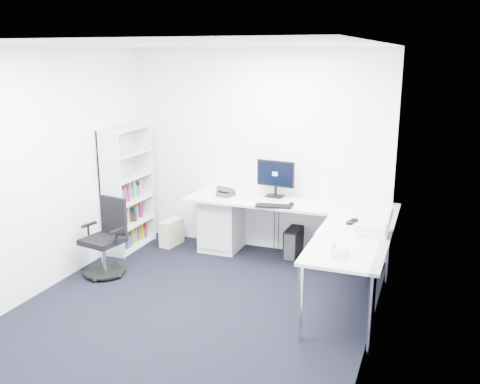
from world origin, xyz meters
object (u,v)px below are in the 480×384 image
(bookshelf, at_px, (128,189))
(monitor, at_px, (275,178))
(l_desk, at_px, (280,240))
(task_chair, at_px, (103,238))
(laptop, at_px, (368,222))

(bookshelf, distance_m, monitor, 2.01)
(l_desk, height_order, task_chair, task_chair)
(monitor, distance_m, laptop, 1.71)
(bookshelf, distance_m, task_chair, 1.04)
(monitor, xyz_separation_m, laptop, (1.33, -1.06, -0.12))
(l_desk, bearing_deg, monitor, 114.15)
(laptop, bearing_deg, bookshelf, 166.49)
(l_desk, xyz_separation_m, monitor, (-0.23, 0.52, 0.64))
(task_chair, distance_m, laptop, 3.11)
(bookshelf, xyz_separation_m, monitor, (1.94, 0.47, 0.20))
(bookshelf, relative_size, laptop, 4.68)
(l_desk, height_order, laptop, laptop)
(laptop, bearing_deg, l_desk, 150.51)
(l_desk, distance_m, task_chair, 2.15)
(l_desk, xyz_separation_m, task_chair, (-1.96, -0.90, 0.07))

